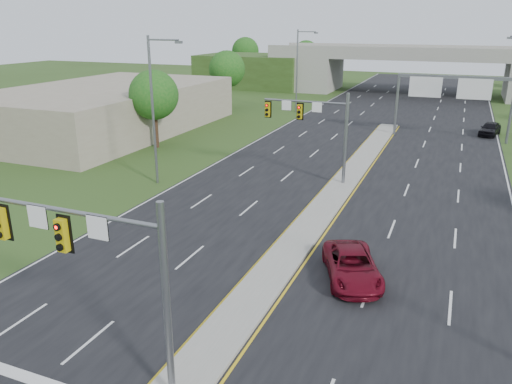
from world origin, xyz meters
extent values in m
cube|color=black|center=(0.00, 35.00, 0.01)|extent=(24.00, 160.00, 0.02)
cube|color=gray|center=(0.00, 23.00, 0.10)|extent=(2.00, 54.00, 0.16)
cube|color=gold|center=(-1.15, 23.00, 0.03)|extent=(0.12, 54.00, 0.01)
cube|color=gold|center=(1.15, 23.00, 0.03)|extent=(0.12, 54.00, 0.01)
cube|color=silver|center=(-11.80, 35.00, 0.03)|extent=(0.12, 160.00, 0.01)
cube|color=silver|center=(11.80, 35.00, 0.03)|extent=(0.12, 160.00, 0.01)
cube|color=silver|center=(-6.50, -1.00, 0.03)|extent=(10.50, 0.50, 0.01)
cylinder|color=slate|center=(0.00, 0.00, 3.50)|extent=(0.24, 0.24, 7.00)
cylinder|color=slate|center=(-3.25, 0.00, 6.20)|extent=(6.50, 0.16, 0.16)
cube|color=#BCA60B|center=(-3.58, -0.25, 5.45)|extent=(0.35, 0.25, 1.10)
cube|color=#BCA60B|center=(-6.17, -0.25, 5.45)|extent=(0.35, 0.25, 1.10)
cube|color=black|center=(-3.58, -0.11, 5.45)|extent=(0.55, 0.04, 1.30)
cube|color=black|center=(-6.17, -0.11, 5.45)|extent=(0.55, 0.04, 1.30)
sphere|color=#FF0C05|center=(-3.58, -0.38, 5.80)|extent=(0.20, 0.20, 0.20)
cube|color=white|center=(-4.68, -0.10, 5.85)|extent=(0.75, 0.04, 0.75)
cube|color=white|center=(-2.27, -0.10, 5.85)|extent=(0.75, 0.04, 0.75)
cylinder|color=slate|center=(0.00, 25.00, 3.50)|extent=(0.24, 0.24, 7.00)
cylinder|color=slate|center=(-3.25, 25.00, 6.20)|extent=(6.50, 0.16, 0.16)
cube|color=#BCA60B|center=(-3.58, 24.75, 5.45)|extent=(0.35, 0.25, 1.10)
cube|color=#BCA60B|center=(-6.17, 24.75, 5.45)|extent=(0.35, 0.25, 1.10)
cube|color=black|center=(-3.58, 24.89, 5.45)|extent=(0.55, 0.04, 1.30)
cube|color=black|center=(-6.17, 24.89, 5.45)|extent=(0.55, 0.04, 1.30)
sphere|color=#FF0C05|center=(-3.58, 24.62, 5.80)|extent=(0.20, 0.20, 0.20)
sphere|color=#FF0C05|center=(-6.17, 24.62, 5.80)|extent=(0.20, 0.20, 0.20)
cube|color=white|center=(-4.68, 24.90, 5.85)|extent=(0.75, 0.04, 0.75)
cube|color=white|center=(-2.27, 24.90, 5.85)|extent=(0.75, 0.04, 0.75)
cylinder|color=slate|center=(1.20, 45.00, 3.30)|extent=(0.28, 0.28, 6.60)
cylinder|color=slate|center=(12.50, 45.00, 3.30)|extent=(0.28, 0.28, 6.60)
cube|color=slate|center=(6.85, 45.00, 6.50)|extent=(11.50, 0.35, 0.35)
cube|color=#0C5615|center=(4.00, 44.80, 5.40)|extent=(3.20, 0.08, 2.00)
cube|color=#0C5615|center=(8.80, 44.80, 5.40)|extent=(3.20, 0.08, 2.00)
cube|color=silver|center=(4.00, 44.75, 5.40)|extent=(3.30, 0.03, 2.10)
cube|color=silver|center=(8.80, 44.75, 5.40)|extent=(3.30, 0.03, 2.10)
cube|color=gray|center=(-17.00, 80.00, 3.00)|extent=(6.00, 12.00, 6.00)
cube|color=#2D4418|center=(-30.00, 80.00, 3.00)|extent=(20.00, 14.00, 6.00)
cube|color=gray|center=(0.00, 80.00, 6.60)|extent=(50.00, 12.00, 1.20)
cube|color=gray|center=(0.00, 74.20, 7.65)|extent=(50.00, 0.40, 0.90)
cube|color=gray|center=(0.00, 85.80, 7.65)|extent=(50.00, 0.40, 0.90)
cylinder|color=slate|center=(-13.50, 20.00, 5.50)|extent=(0.20, 0.20, 11.00)
cylinder|color=slate|center=(-12.25, 20.00, 10.70)|extent=(2.50, 0.12, 0.12)
cube|color=slate|center=(-11.00, 20.00, 10.55)|extent=(0.50, 0.25, 0.18)
cylinder|color=slate|center=(-13.50, 55.00, 5.50)|extent=(0.20, 0.20, 11.00)
cylinder|color=slate|center=(-12.25, 55.00, 10.70)|extent=(2.50, 0.12, 0.12)
cube|color=slate|center=(-11.00, 55.00, 10.55)|extent=(0.50, 0.25, 0.18)
cube|color=slate|center=(11.00, 40.00, 10.55)|extent=(0.50, 0.25, 0.18)
cylinder|color=#382316|center=(-20.00, 30.00, 2.00)|extent=(0.44, 0.44, 4.00)
sphere|color=#165015|center=(-20.00, 30.00, 5.20)|extent=(4.80, 4.80, 4.80)
cylinder|color=#382316|center=(-24.00, 55.00, 2.12)|extent=(0.44, 0.44, 4.25)
sphere|color=#165015|center=(-24.00, 55.00, 5.53)|extent=(5.20, 5.20, 5.20)
cylinder|color=#382316|center=(-38.00, 94.00, 2.25)|extent=(0.44, 0.44, 4.50)
sphere|color=#165015|center=(-38.00, 94.00, 5.85)|extent=(6.00, 6.00, 6.00)
cylinder|color=#382316|center=(-24.00, 94.00, 2.12)|extent=(0.44, 0.44, 4.25)
sphere|color=#165015|center=(-24.00, 94.00, 5.53)|extent=(5.60, 5.60, 5.60)
cube|color=gray|center=(-30.00, 35.00, 2.50)|extent=(18.00, 30.00, 5.00)
imported|color=maroon|center=(3.74, 10.39, 0.73)|extent=(4.09, 5.64, 1.43)
imported|color=black|center=(11.00, 48.64, 0.76)|extent=(2.70, 4.63, 1.48)
camera|label=1|loc=(7.62, -11.36, 11.85)|focal=35.00mm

